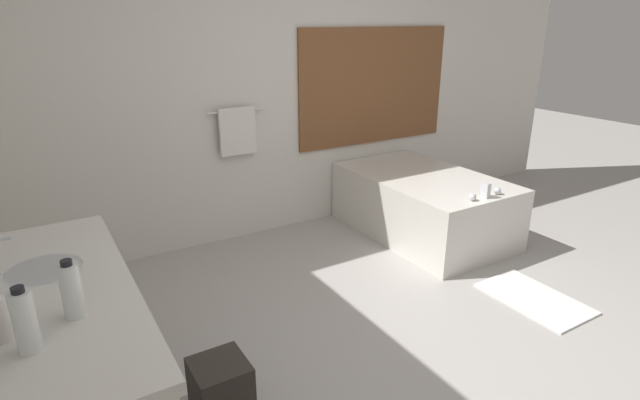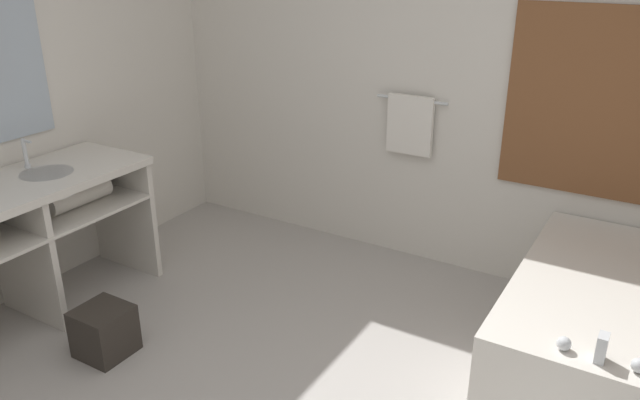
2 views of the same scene
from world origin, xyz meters
name	(u,v)px [view 2 (image 2 of 2)]	position (x,y,z in m)	size (l,w,h in m)	color
wall_back_with_blinds	(468,73)	(0.04, 2.23, 1.35)	(7.40, 0.13, 2.70)	silver
vanity_counter	(21,222)	(-1.88, 0.28, 0.63)	(0.62, 1.56, 0.86)	silver
sink_faucet	(26,154)	(-2.05, 0.49, 0.95)	(0.09, 0.04, 0.18)	silver
bathtub	(612,329)	(1.16, 1.40, 0.30)	(0.97, 1.57, 0.67)	silver
waste_bin	(104,331)	(-1.23, 0.23, 0.14)	(0.27, 0.27, 0.28)	#2D2823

